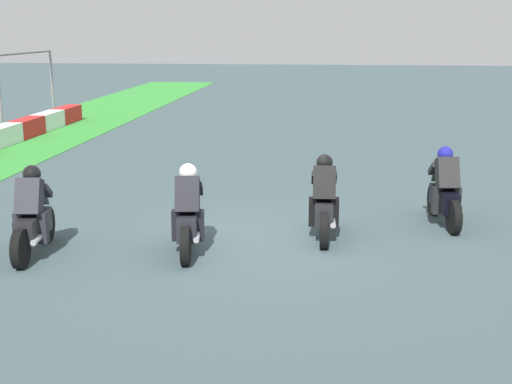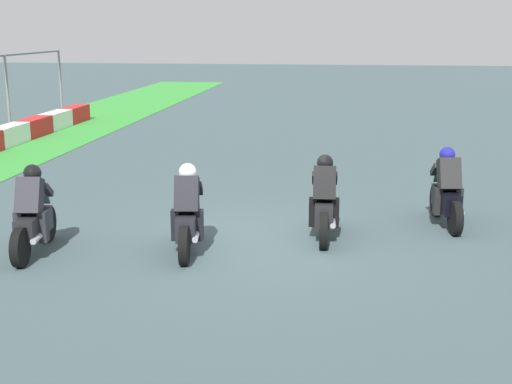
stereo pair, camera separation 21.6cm
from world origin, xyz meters
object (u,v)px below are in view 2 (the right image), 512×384
(rider_lane_b, at_px, (324,204))
(rider_lane_c, at_px, (188,216))
(rider_lane_a, at_px, (447,193))
(rider_lane_d, at_px, (33,218))

(rider_lane_b, relative_size, rider_lane_c, 1.00)
(rider_lane_a, xyz_separation_m, rider_lane_c, (-2.26, 4.57, 0.00))
(rider_lane_b, distance_m, rider_lane_d, 5.06)
(rider_lane_a, xyz_separation_m, rider_lane_d, (-2.69, 7.12, 0.00))
(rider_lane_b, relative_size, rider_lane_d, 1.00)
(rider_lane_d, bearing_deg, rider_lane_a, -75.67)
(rider_lane_c, height_order, rider_lane_d, same)
(rider_lane_a, distance_m, rider_lane_b, 2.57)
(rider_lane_a, relative_size, rider_lane_b, 1.00)
(rider_lane_b, height_order, rider_lane_c, same)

